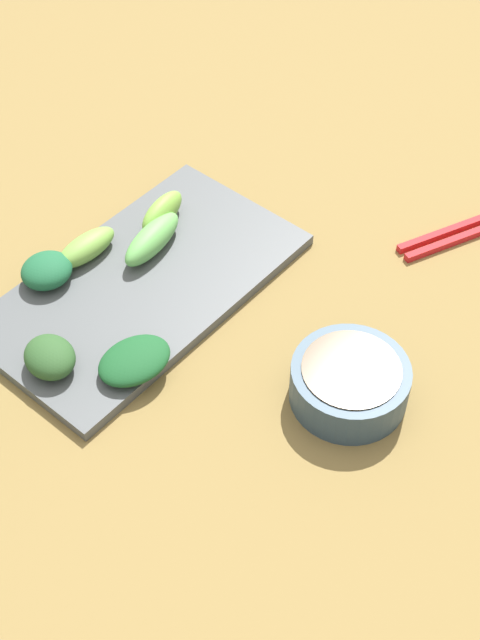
# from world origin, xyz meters

# --- Properties ---
(tabletop) EXTENTS (2.10, 2.10, 0.02)m
(tabletop) POSITION_xyz_m (0.00, 0.00, 0.01)
(tabletop) COLOR olive
(tabletop) RESTS_ON ground
(sauce_bowl) EXTENTS (0.11, 0.11, 0.04)m
(sauce_bowl) POSITION_xyz_m (-0.13, -0.04, 0.04)
(sauce_bowl) COLOR #314757
(sauce_bowl) RESTS_ON tabletop
(serving_plate) EXTENTS (0.19, 0.34, 0.01)m
(serving_plate) POSITION_xyz_m (0.11, -0.01, 0.03)
(serving_plate) COLOR #4B5051
(serving_plate) RESTS_ON tabletop
(broccoli_stalk_0) EXTENTS (0.04, 0.09, 0.03)m
(broccoli_stalk_0) POSITION_xyz_m (0.13, -0.05, 0.05)
(broccoli_stalk_0) COLOR #62B053
(broccoli_stalk_0) RESTS_ON serving_plate
(broccoli_stalk_1) EXTENTS (0.03, 0.07, 0.02)m
(broccoli_stalk_1) POSITION_xyz_m (0.18, 0.00, 0.04)
(broccoli_stalk_1) COLOR #73A543
(broccoli_stalk_1) RESTS_ON serving_plate
(broccoli_leafy_2) EXTENTS (0.07, 0.08, 0.02)m
(broccoli_leafy_2) POSITION_xyz_m (0.04, 0.07, 0.04)
(broccoli_leafy_2) COLOR #184F24
(broccoli_leafy_2) RESTS_ON serving_plate
(broccoli_stalk_3) EXTENTS (0.04, 0.07, 0.03)m
(broccoli_stalk_3) POSITION_xyz_m (0.15, -0.09, 0.05)
(broccoli_stalk_3) COLOR #77B33F
(broccoli_stalk_3) RESTS_ON serving_plate
(broccoli_leafy_4) EXTENTS (0.06, 0.06, 0.03)m
(broccoli_leafy_4) POSITION_xyz_m (0.10, 0.12, 0.05)
(broccoli_leafy_4) COLOR #2A4F25
(broccoli_leafy_4) RESTS_ON serving_plate
(broccoli_leafy_5) EXTENTS (0.05, 0.05, 0.03)m
(broccoli_leafy_5) POSITION_xyz_m (0.18, 0.05, 0.05)
(broccoli_leafy_5) COLOR #1C5934
(broccoli_leafy_5) RESTS_ON serving_plate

